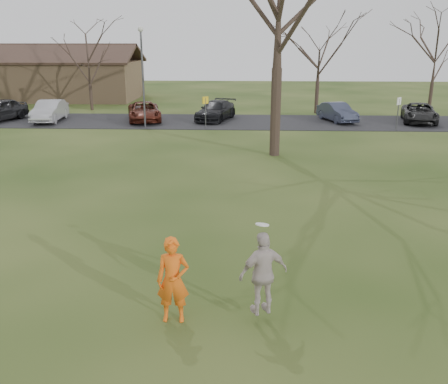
% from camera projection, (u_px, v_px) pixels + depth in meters
% --- Properties ---
extents(ground, '(120.00, 120.00, 0.00)m').
position_uv_depth(ground, '(215.00, 320.00, 9.93)').
color(ground, '#1E380F').
rests_on(ground, ground).
extents(parking_strip, '(62.00, 6.50, 0.04)m').
position_uv_depth(parking_strip, '(238.00, 122.00, 33.74)').
color(parking_strip, black).
rests_on(parking_strip, ground).
extents(player_defender, '(0.67, 0.45, 1.80)m').
position_uv_depth(player_defender, '(173.00, 280.00, 9.69)').
color(player_defender, orange).
rests_on(player_defender, ground).
extents(car_1, '(1.90, 4.49, 1.44)m').
position_uv_depth(car_1, '(50.00, 111.00, 33.64)').
color(car_1, '#A4A4AA').
rests_on(car_1, parking_strip).
extents(car_2, '(3.22, 5.04, 1.29)m').
position_uv_depth(car_2, '(144.00, 111.00, 33.82)').
color(car_2, '#511E13').
rests_on(car_2, parking_strip).
extents(car_3, '(3.06, 4.92, 1.33)m').
position_uv_depth(car_3, '(216.00, 111.00, 34.13)').
color(car_3, black).
rests_on(car_3, parking_strip).
extents(car_5, '(2.48, 4.11, 1.28)m').
position_uv_depth(car_5, '(337.00, 112.00, 33.60)').
color(car_5, '#32384C').
rests_on(car_5, parking_strip).
extents(car_6, '(3.11, 4.99, 1.29)m').
position_uv_depth(car_6, '(419.00, 113.00, 33.20)').
color(car_6, black).
rests_on(car_6, parking_strip).
extents(catching_play, '(1.10, 0.79, 1.89)m').
position_uv_depth(catching_play, '(263.00, 273.00, 9.56)').
color(catching_play, '#C0B2AD').
rests_on(catching_play, ground).
extents(building, '(20.60, 8.50, 5.14)m').
position_uv_depth(building, '(32.00, 78.00, 46.43)').
color(building, '#8C6D4C').
rests_on(building, ground).
extents(lamp_post, '(0.34, 0.34, 6.27)m').
position_uv_depth(lamp_post, '(142.00, 65.00, 30.43)').
color(lamp_post, '#47474C').
rests_on(lamp_post, ground).
extents(sign_yellow, '(0.35, 0.35, 2.08)m').
position_uv_depth(sign_yellow, '(205.00, 107.00, 30.54)').
color(sign_yellow, '#47474C').
rests_on(sign_yellow, ground).
extents(sign_white, '(0.35, 0.35, 2.08)m').
position_uv_depth(sign_white, '(398.00, 108.00, 30.01)').
color(sign_white, '#47474C').
rests_on(sign_white, ground).
extents(big_tree, '(9.00, 9.00, 14.00)m').
position_uv_depth(big_tree, '(279.00, 5.00, 22.03)').
color(big_tree, '#352821').
rests_on(big_tree, ground).
extents(small_tree_row, '(55.00, 5.90, 8.50)m').
position_uv_depth(small_tree_row, '(297.00, 61.00, 37.20)').
color(small_tree_row, '#352821').
rests_on(small_tree_row, ground).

